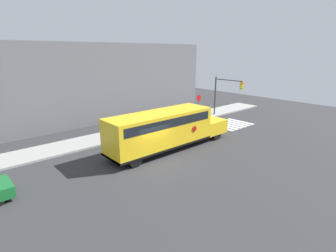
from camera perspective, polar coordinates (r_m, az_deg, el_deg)
name	(u,v)px	position (r m, az deg, el deg)	size (l,w,h in m)	color
ground_plane	(154,160)	(18.62, -3.16, -7.37)	(60.00, 60.00, 0.00)	#333335
sidewalk_strip	(108,137)	(23.74, -12.92, -2.34)	(44.00, 3.00, 0.15)	#9E9E99
building_backdrop	(74,84)	(28.69, -19.76, 8.52)	(32.00, 4.00, 8.21)	slate
crosswalk_stripes	(231,124)	(28.19, 13.51, 0.38)	(4.00, 3.20, 0.01)	white
school_bus	(165,128)	(19.91, -0.58, -0.50)	(10.96, 2.57, 3.03)	yellow
stop_sign	(198,103)	(29.19, 6.65, 4.91)	(0.69, 0.10, 2.77)	#38383A
traffic_light	(225,91)	(30.31, 12.23, 7.48)	(0.28, 3.66, 4.56)	#38383A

